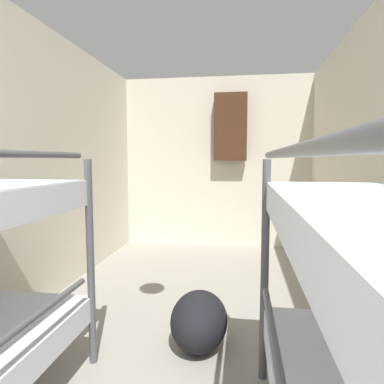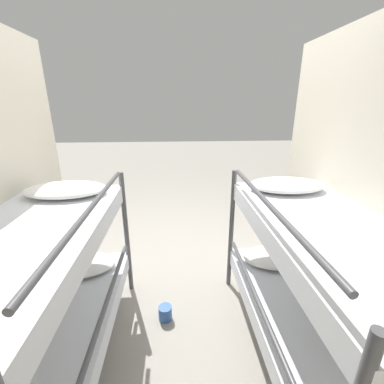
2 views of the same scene
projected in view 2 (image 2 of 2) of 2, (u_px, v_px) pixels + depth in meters
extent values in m
plane|color=gray|center=(179.00, 255.00, 3.21)|extent=(20.00, 20.00, 0.00)
cylinder|color=#4C4C51|center=(231.00, 231.00, 2.50)|extent=(0.04, 0.04, 1.23)
cube|color=silver|center=(310.00, 322.00, 1.81)|extent=(0.79, 1.76, 0.14)
ellipsoid|color=white|center=(277.00, 257.00, 2.37)|extent=(0.63, 0.40, 0.09)
cylinder|color=#4C4C51|center=(258.00, 301.00, 1.71)|extent=(0.03, 1.50, 0.03)
cube|color=silver|center=(327.00, 234.00, 1.58)|extent=(0.79, 1.76, 0.14)
ellipsoid|color=white|center=(286.00, 185.00, 2.14)|extent=(0.63, 0.40, 0.09)
cylinder|color=#4C4C51|center=(268.00, 204.00, 1.48)|extent=(0.03, 1.50, 0.03)
cylinder|color=#4C4C51|center=(127.00, 235.00, 2.44)|extent=(0.04, 0.04, 1.23)
cube|color=silver|center=(47.00, 337.00, 1.69)|extent=(0.79, 1.76, 0.14)
ellipsoid|color=white|center=(79.00, 265.00, 2.26)|extent=(0.63, 0.40, 0.09)
cylinder|color=#4C4C51|center=(104.00, 309.00, 1.65)|extent=(0.03, 1.50, 0.03)
cube|color=silver|center=(25.00, 245.00, 1.46)|extent=(0.79, 1.76, 0.14)
ellipsoid|color=white|center=(66.00, 189.00, 2.03)|extent=(0.63, 0.40, 0.09)
cylinder|color=#4C4C51|center=(90.00, 209.00, 1.42)|extent=(0.03, 1.50, 0.03)
cylinder|color=#2D569E|center=(165.00, 313.00, 2.24)|extent=(0.12, 0.12, 0.13)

